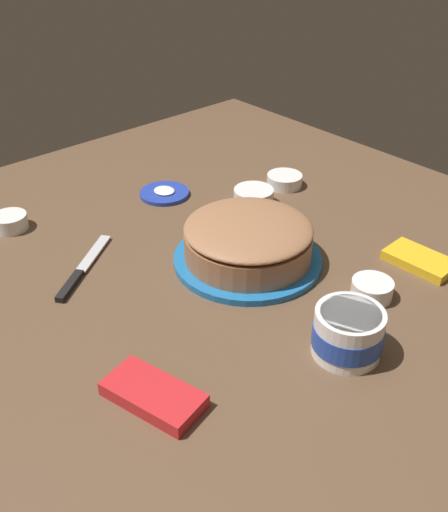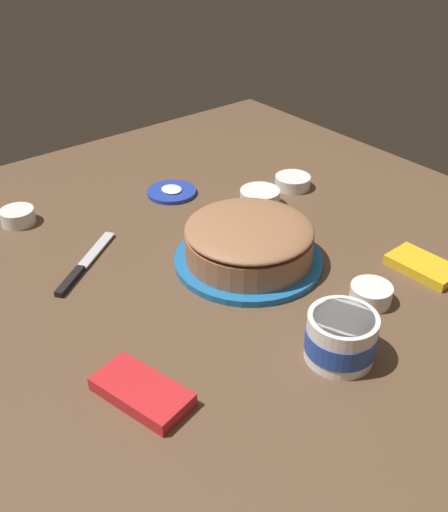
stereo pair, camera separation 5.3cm
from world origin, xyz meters
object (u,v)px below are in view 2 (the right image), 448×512
candy_box_lower (142,392)px  frosted_cake (249,244)px  sprinkle_bowl_rainbow (18,216)px  candy_box_upper (423,266)px  spreading_knife (81,268)px  sprinkle_bowl_orange (371,294)px  sprinkle_bowl_pink (293,182)px  sprinkle_bowl_green (260,197)px  frosting_tub (341,336)px  frosting_tub_lid (172,192)px

candy_box_lower → frosted_cake: bearing=102.0°
sprinkle_bowl_rainbow → candy_box_upper: 0.89m
frosted_cake → candy_box_upper: 0.35m
sprinkle_bowl_rainbow → frosted_cake: bearing=34.0°
spreading_knife → sprinkle_bowl_orange: (0.43, 0.37, 0.01)m
sprinkle_bowl_pink → sprinkle_bowl_rainbow: sprinkle_bowl_rainbow is taller
sprinkle_bowl_green → spreading_knife: bearing=-92.6°
sprinkle_bowl_green → sprinkle_bowl_rainbow: bearing=-120.3°
frosted_cake → frosting_tub: (0.31, -0.07, -0.00)m
spreading_knife → sprinkle_bowl_rainbow: 0.26m
sprinkle_bowl_green → candy_box_upper: sprinkle_bowl_green is taller
frosting_tub_lid → sprinkle_bowl_green: bearing=35.1°
spreading_knife → candy_box_lower: bearing=-13.5°
sprinkle_bowl_orange → candy_box_lower: sprinkle_bowl_orange is taller
frosting_tub → sprinkle_bowl_pink: frosting_tub is taller
sprinkle_bowl_rainbow → candy_box_lower: (0.63, -0.07, -0.01)m
candy_box_lower → sprinkle_bowl_orange: bearing=68.2°
frosting_tub → sprinkle_bowl_rainbow: frosting_tub is taller
spreading_knife → sprinkle_bowl_green: size_ratio=2.12×
sprinkle_bowl_green → frosting_tub: bearing=-27.4°
sprinkle_bowl_pink → candy_box_lower: (0.37, -0.68, -0.00)m
frosted_cake → spreading_knife: size_ratio=1.51×
sprinkle_bowl_pink → frosting_tub_lid: bearing=-121.9°
frosting_tub → sprinkle_bowl_green: frosting_tub is taller
spreading_knife → candy_box_lower: candy_box_lower is taller
frosting_tub → spreading_knife: 0.54m
frosting_tub_lid → sprinkle_bowl_green: size_ratio=1.28×
frosting_tub_lid → sprinkle_bowl_rainbow: sprinkle_bowl_rainbow is taller
sprinkle_bowl_rainbow → frosting_tub: bearing=17.4°
frosting_tub → sprinkle_bowl_orange: bearing=112.2°
frosting_tub_lid → candy_box_lower: candy_box_lower is taller
sprinkle_bowl_orange → candy_box_upper: 0.17m
candy_box_lower → candy_box_upper: bearing=70.3°
spreading_knife → sprinkle_bowl_rainbow: bearing=-175.0°
frosting_tub → sprinkle_bowl_orange: 0.17m
sprinkle_bowl_rainbow → sprinkle_bowl_green: (0.28, 0.49, 0.00)m
sprinkle_bowl_rainbow → sprinkle_bowl_pink: bearing=67.0°
sprinkle_bowl_orange → frosting_tub: bearing=-67.8°
sprinkle_bowl_rainbow → frosting_tub_lid: bearing=74.4°
sprinkle_bowl_rainbow → candy_box_lower: bearing=-6.0°
sprinkle_bowl_pink → sprinkle_bowl_orange: sprinkle_bowl_orange is taller
sprinkle_bowl_pink → frosted_cake: bearing=-58.6°
spreading_knife → sprinkle_bowl_pink: size_ratio=2.26×
spreading_knife → sprinkle_bowl_green: bearing=87.4°
frosting_tub_lid → sprinkle_bowl_rainbow: (-0.10, -0.36, 0.01)m
frosted_cake → sprinkle_bowl_rainbow: (-0.45, -0.30, -0.03)m
frosting_tub_lid → frosting_tub: bearing=-10.1°
sprinkle_bowl_orange → sprinkle_bowl_green: (-0.41, 0.09, 0.00)m
frosted_cake → spreading_knife: (-0.19, -0.28, -0.04)m
sprinkle_bowl_pink → sprinkle_bowl_orange: 0.49m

